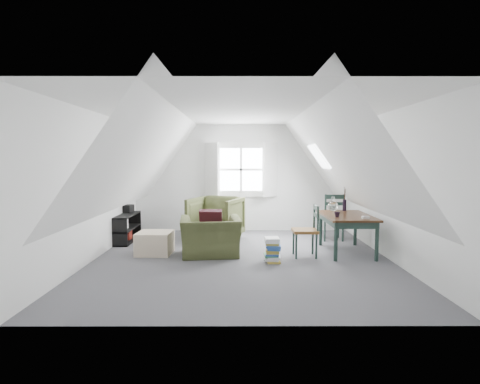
{
  "coord_description": "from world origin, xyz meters",
  "views": [
    {
      "loc": [
        -0.05,
        -6.71,
        1.7
      ],
      "look_at": [
        -0.03,
        0.6,
        1.1
      ],
      "focal_mm": 30.0,
      "sensor_mm": 36.0,
      "label": 1
    }
  ],
  "objects_px": {
    "ottoman": "(155,243)",
    "magazine_stack": "(273,250)",
    "dining_chair_near": "(307,230)",
    "dining_chair_far": "(332,216)",
    "armchair_far": "(216,239)",
    "dining_table": "(347,220)",
    "media_shelf": "(125,229)",
    "armchair_near": "(211,255)"
  },
  "relations": [
    {
      "from": "dining_chair_far",
      "to": "dining_chair_near",
      "type": "relative_size",
      "value": 1.08
    },
    {
      "from": "dining_chair_near",
      "to": "media_shelf",
      "type": "bearing_deg",
      "value": -124.53
    },
    {
      "from": "ottoman",
      "to": "dining_chair_far",
      "type": "relative_size",
      "value": 0.61
    },
    {
      "from": "dining_chair_far",
      "to": "dining_chair_near",
      "type": "distance_m",
      "value": 1.61
    },
    {
      "from": "ottoman",
      "to": "armchair_near",
      "type": "bearing_deg",
      "value": -6.68
    },
    {
      "from": "ottoman",
      "to": "dining_table",
      "type": "distance_m",
      "value": 3.49
    },
    {
      "from": "armchair_near",
      "to": "armchair_far",
      "type": "distance_m",
      "value": 1.4
    },
    {
      "from": "dining_chair_near",
      "to": "magazine_stack",
      "type": "relative_size",
      "value": 2.24
    },
    {
      "from": "ottoman",
      "to": "dining_table",
      "type": "relative_size",
      "value": 0.43
    },
    {
      "from": "armchair_near",
      "to": "media_shelf",
      "type": "relative_size",
      "value": 0.94
    },
    {
      "from": "dining_table",
      "to": "dining_chair_near",
      "type": "xyz_separation_m",
      "value": [
        -0.77,
        -0.3,
        -0.13
      ]
    },
    {
      "from": "armchair_far",
      "to": "dining_chair_near",
      "type": "height_order",
      "value": "dining_chair_near"
    },
    {
      "from": "armchair_far",
      "to": "dining_chair_far",
      "type": "relative_size",
      "value": 1.02
    },
    {
      "from": "ottoman",
      "to": "magazine_stack",
      "type": "xyz_separation_m",
      "value": [
        2.07,
        -0.57,
        0.0
      ]
    },
    {
      "from": "armchair_far",
      "to": "dining_chair_near",
      "type": "relative_size",
      "value": 1.1
    },
    {
      "from": "ottoman",
      "to": "dining_chair_far",
      "type": "height_order",
      "value": "dining_chair_far"
    },
    {
      "from": "dining_table",
      "to": "dining_chair_far",
      "type": "relative_size",
      "value": 1.42
    },
    {
      "from": "ottoman",
      "to": "dining_chair_near",
      "type": "bearing_deg",
      "value": -4.19
    },
    {
      "from": "ottoman",
      "to": "dining_chair_near",
      "type": "height_order",
      "value": "dining_chair_near"
    },
    {
      "from": "armchair_near",
      "to": "dining_chair_far",
      "type": "bearing_deg",
      "value": -157.75
    },
    {
      "from": "dining_chair_far",
      "to": "armchair_far",
      "type": "bearing_deg",
      "value": 12.63
    },
    {
      "from": "armchair_far",
      "to": "dining_chair_near",
      "type": "xyz_separation_m",
      "value": [
        1.67,
        -1.48,
        0.47
      ]
    },
    {
      "from": "dining_chair_near",
      "to": "dining_chair_far",
      "type": "bearing_deg",
      "value": 136.57
    },
    {
      "from": "armchair_far",
      "to": "dining_table",
      "type": "height_order",
      "value": "dining_table"
    },
    {
      "from": "ottoman",
      "to": "dining_chair_far",
      "type": "bearing_deg",
      "value": 19.37
    },
    {
      "from": "dining_chair_far",
      "to": "magazine_stack",
      "type": "bearing_deg",
      "value": 66.12
    },
    {
      "from": "ottoman",
      "to": "media_shelf",
      "type": "height_order",
      "value": "media_shelf"
    },
    {
      "from": "dining_chair_far",
      "to": "dining_table",
      "type": "bearing_deg",
      "value": 103.96
    },
    {
      "from": "armchair_near",
      "to": "ottoman",
      "type": "relative_size",
      "value": 1.74
    },
    {
      "from": "dining_table",
      "to": "dining_chair_far",
      "type": "xyz_separation_m",
      "value": [
        0.0,
        1.12,
        -0.09
      ]
    },
    {
      "from": "armchair_near",
      "to": "dining_chair_far",
      "type": "distance_m",
      "value": 2.84
    },
    {
      "from": "dining_table",
      "to": "dining_chair_near",
      "type": "relative_size",
      "value": 1.53
    },
    {
      "from": "ottoman",
      "to": "magazine_stack",
      "type": "relative_size",
      "value": 1.48
    },
    {
      "from": "dining_table",
      "to": "media_shelf",
      "type": "relative_size",
      "value": 1.25
    },
    {
      "from": "magazine_stack",
      "to": "dining_table",
      "type": "bearing_deg",
      "value": 25.8
    },
    {
      "from": "dining_chair_far",
      "to": "armchair_near",
      "type": "bearing_deg",
      "value": 42.64
    },
    {
      "from": "media_shelf",
      "to": "magazine_stack",
      "type": "height_order",
      "value": "media_shelf"
    },
    {
      "from": "armchair_far",
      "to": "magazine_stack",
      "type": "bearing_deg",
      "value": -39.37
    },
    {
      "from": "armchair_near",
      "to": "dining_chair_near",
      "type": "bearing_deg",
      "value": 171.03
    },
    {
      "from": "armchair_far",
      "to": "dining_chair_far",
      "type": "bearing_deg",
      "value": 19.68
    },
    {
      "from": "armchair_near",
      "to": "dining_chair_far",
      "type": "height_order",
      "value": "dining_chair_far"
    },
    {
      "from": "dining_table",
      "to": "dining_chair_near",
      "type": "distance_m",
      "value": 0.84
    }
  ]
}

